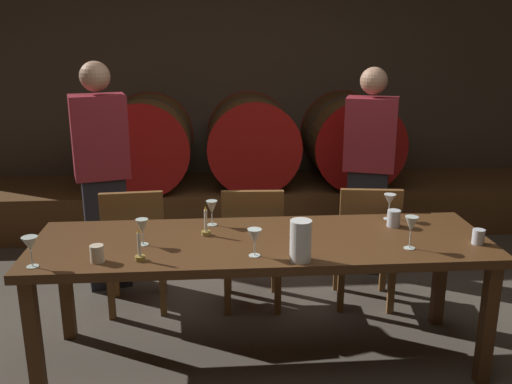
% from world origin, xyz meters
% --- Properties ---
extents(ground_plane, '(8.54, 8.54, 0.00)m').
position_xyz_m(ground_plane, '(0.00, 0.00, 0.00)').
color(ground_plane, '#4C443A').
extents(back_wall, '(6.57, 0.24, 2.78)m').
position_xyz_m(back_wall, '(0.00, 2.95, 1.39)').
color(back_wall, '#473A2D').
rests_on(back_wall, ground).
extents(barrel_shelf, '(5.91, 0.90, 0.43)m').
position_xyz_m(barrel_shelf, '(0.00, 2.40, 0.22)').
color(barrel_shelf, brown).
rests_on(barrel_shelf, ground).
extents(wine_barrel_left, '(0.84, 0.91, 0.84)m').
position_xyz_m(wine_barrel_left, '(-0.98, 2.40, 0.85)').
color(wine_barrel_left, brown).
rests_on(wine_barrel_left, barrel_shelf).
extents(wine_barrel_center, '(0.84, 0.91, 0.84)m').
position_xyz_m(wine_barrel_center, '(0.01, 2.40, 0.85)').
color(wine_barrel_center, brown).
rests_on(wine_barrel_center, barrel_shelf).
extents(wine_barrel_right, '(0.84, 0.91, 0.84)m').
position_xyz_m(wine_barrel_right, '(0.96, 2.40, 0.85)').
color(wine_barrel_right, '#513319').
rests_on(wine_barrel_right, barrel_shelf).
extents(dining_table, '(2.53, 0.77, 0.75)m').
position_xyz_m(dining_table, '(-0.09, 0.06, 0.68)').
color(dining_table, '#4C2D16').
rests_on(dining_table, ground).
extents(chair_left, '(0.43, 0.43, 0.88)m').
position_xyz_m(chair_left, '(-0.89, 0.71, 0.49)').
color(chair_left, brown).
rests_on(chair_left, ground).
extents(chair_center, '(0.42, 0.42, 0.88)m').
position_xyz_m(chair_center, '(-0.10, 0.69, 0.49)').
color(chair_center, brown).
rests_on(chair_center, ground).
extents(chair_right, '(0.45, 0.45, 0.88)m').
position_xyz_m(chair_right, '(0.68, 0.66, 0.49)').
color(chair_right, brown).
rests_on(chair_right, ground).
extents(guest_left, '(0.43, 0.33, 1.67)m').
position_xyz_m(guest_left, '(-1.15, 1.14, 0.85)').
color(guest_left, black).
rests_on(guest_left, ground).
extents(guest_right, '(0.44, 0.35, 1.61)m').
position_xyz_m(guest_right, '(0.84, 1.27, 0.82)').
color(guest_right, black).
rests_on(guest_right, ground).
extents(candle_left, '(0.05, 0.05, 0.17)m').
position_xyz_m(candle_left, '(-0.73, -0.19, 0.79)').
color(candle_left, olive).
rests_on(candle_left, dining_table).
extents(candle_right, '(0.05, 0.05, 0.18)m').
position_xyz_m(candle_right, '(-0.40, 0.15, 0.80)').
color(candle_right, olive).
rests_on(candle_right, dining_table).
extents(pitcher, '(0.11, 0.11, 0.21)m').
position_xyz_m(pitcher, '(0.07, -0.25, 0.86)').
color(pitcher, white).
rests_on(pitcher, dining_table).
extents(wine_glass_far_left, '(0.08, 0.08, 0.16)m').
position_xyz_m(wine_glass_far_left, '(-1.25, -0.23, 0.87)').
color(wine_glass_far_left, silver).
rests_on(wine_glass_far_left, dining_table).
extents(wine_glass_left, '(0.07, 0.07, 0.15)m').
position_xyz_m(wine_glass_left, '(-0.74, 0.03, 0.85)').
color(wine_glass_left, silver).
rests_on(wine_glass_left, dining_table).
extents(wine_glass_center_left, '(0.07, 0.07, 0.15)m').
position_xyz_m(wine_glass_center_left, '(-0.37, 0.32, 0.86)').
color(wine_glass_center_left, silver).
rests_on(wine_glass_center_left, dining_table).
extents(wine_glass_center_right, '(0.07, 0.07, 0.15)m').
position_xyz_m(wine_glass_center_right, '(-0.15, -0.17, 0.85)').
color(wine_glass_center_right, silver).
rests_on(wine_glass_center_right, dining_table).
extents(wine_glass_right, '(0.07, 0.07, 0.18)m').
position_xyz_m(wine_glass_right, '(0.68, -0.13, 0.88)').
color(wine_glass_right, silver).
rests_on(wine_glass_right, dining_table).
extents(wine_glass_far_right, '(0.07, 0.07, 0.16)m').
position_xyz_m(wine_glass_far_right, '(0.72, 0.35, 0.87)').
color(wine_glass_far_right, white).
rests_on(wine_glass_far_right, dining_table).
extents(cup_left, '(0.07, 0.07, 0.09)m').
position_xyz_m(cup_left, '(-0.95, -0.19, 0.79)').
color(cup_left, beige).
rests_on(cup_left, dining_table).
extents(cup_center, '(0.08, 0.08, 0.10)m').
position_xyz_m(cup_center, '(0.70, 0.22, 0.80)').
color(cup_center, silver).
rests_on(cup_center, dining_table).
extents(cup_right, '(0.07, 0.07, 0.08)m').
position_xyz_m(cup_right, '(1.08, -0.09, 0.79)').
color(cup_right, silver).
rests_on(cup_right, dining_table).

